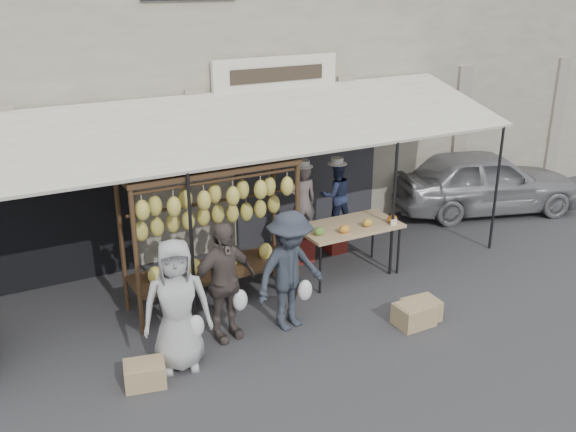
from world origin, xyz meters
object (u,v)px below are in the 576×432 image
(crate_far, at_px, (145,374))
(sedan, at_px, (484,181))
(customer_left, at_px, (177,305))
(crate_near_b, at_px, (421,310))
(banana_rack, at_px, (212,208))
(produce_table, at_px, (350,228))
(customer_right, at_px, (290,271))
(vendor_left, at_px, (303,201))
(crate_near_a, at_px, (414,315))
(vendor_right, at_px, (336,195))
(customer_mid, at_px, (223,282))

(crate_far, relative_size, sedan, 0.13)
(customer_left, xyz_separation_m, sedan, (7.68, 2.50, -0.21))
(crate_near_b, bearing_deg, banana_rack, 142.94)
(produce_table, bearing_deg, banana_rack, 177.10)
(customer_left, height_order, customer_right, customer_left)
(vendor_left, height_order, customer_left, vendor_left)
(crate_near_a, distance_m, sedan, 5.37)
(banana_rack, distance_m, vendor_right, 2.86)
(produce_table, xyz_separation_m, customer_mid, (-2.62, -0.85, -0.01))
(produce_table, bearing_deg, vendor_left, 114.38)
(produce_table, xyz_separation_m, vendor_right, (0.32, 0.95, 0.23))
(banana_rack, xyz_separation_m, customer_right, (0.69, -1.14, -0.69))
(crate_near_a, bearing_deg, crate_near_b, 21.58)
(produce_table, xyz_separation_m, crate_near_b, (0.12, -1.76, -0.71))
(crate_far, distance_m, sedan, 8.65)
(vendor_left, bearing_deg, banana_rack, 27.56)
(vendor_left, height_order, customer_mid, vendor_left)
(customer_left, bearing_deg, customer_right, 20.86)
(banana_rack, relative_size, produce_table, 1.53)
(crate_far, bearing_deg, banana_rack, 44.25)
(banana_rack, relative_size, customer_mid, 1.52)
(vendor_right, height_order, customer_left, customer_left)
(vendor_right, bearing_deg, vendor_left, 13.56)
(customer_left, relative_size, customer_mid, 1.04)
(crate_far, bearing_deg, vendor_left, 32.89)
(produce_table, bearing_deg, crate_near_a, -92.30)
(customer_right, height_order, crate_far, customer_right)
(customer_mid, height_order, sedan, customer_mid)
(customer_mid, xyz_separation_m, crate_near_a, (2.55, -0.99, -0.69))
(banana_rack, distance_m, crate_near_a, 3.33)
(produce_table, bearing_deg, crate_near_b, -86.25)
(customer_left, xyz_separation_m, crate_far, (-0.53, -0.19, -0.74))
(banana_rack, relative_size, vendor_right, 2.11)
(vendor_left, bearing_deg, crate_near_a, 103.28)
(crate_near_b, distance_m, crate_far, 4.07)
(customer_mid, bearing_deg, crate_near_b, -27.35)
(vendor_left, relative_size, customer_mid, 0.77)
(customer_right, bearing_deg, customer_mid, 158.03)
(vendor_right, bearing_deg, crate_near_a, 90.28)
(crate_near_b, bearing_deg, produce_table, 93.75)
(customer_left, height_order, crate_near_a, customer_left)
(banana_rack, height_order, customer_left, banana_rack)
(customer_right, distance_m, sedan, 6.38)
(produce_table, height_order, sedan, sedan)
(vendor_right, height_order, crate_near_b, vendor_right)
(banana_rack, xyz_separation_m, sedan, (6.64, 1.16, -0.90))
(banana_rack, relative_size, crate_far, 5.22)
(vendor_left, height_order, crate_near_a, vendor_left)
(crate_near_b, bearing_deg, customer_right, 157.55)
(vendor_left, relative_size, vendor_right, 1.07)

